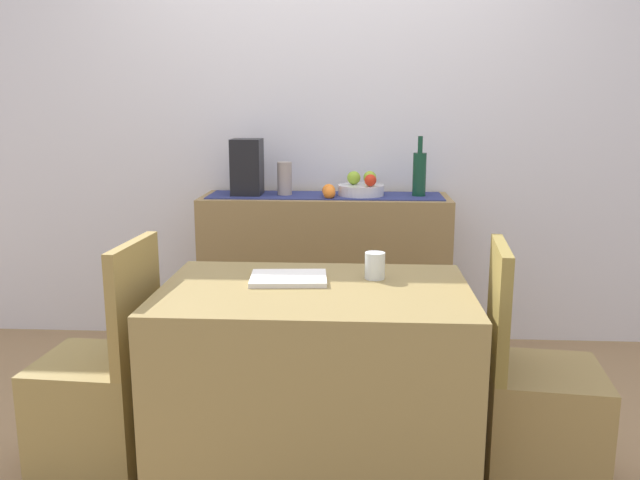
{
  "coord_description": "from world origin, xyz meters",
  "views": [
    {
      "loc": [
        0.19,
        -2.59,
        1.38
      ],
      "look_at": [
        0.01,
        0.39,
        0.75
      ],
      "focal_mm": 36.48,
      "sensor_mm": 36.0,
      "label": 1
    }
  ],
  "objects_px": {
    "ceramic_vase": "(285,179)",
    "open_book": "(289,278)",
    "coffee_maker": "(247,167)",
    "coffee_cup": "(375,266)",
    "fruit_bowl": "(361,190)",
    "sideboard_console": "(325,275)",
    "wine_bottle": "(419,174)",
    "chair_near_window": "(100,405)",
    "chair_by_corner": "(538,416)",
    "dining_table": "(315,384)"
  },
  "relations": [
    {
      "from": "ceramic_vase",
      "to": "chair_near_window",
      "type": "bearing_deg",
      "value": -113.72
    },
    {
      "from": "wine_bottle",
      "to": "dining_table",
      "type": "xyz_separation_m",
      "value": [
        -0.48,
        -1.29,
        -0.64
      ]
    },
    {
      "from": "ceramic_vase",
      "to": "chair_by_corner",
      "type": "bearing_deg",
      "value": -50.25
    },
    {
      "from": "fruit_bowl",
      "to": "sideboard_console",
      "type": "bearing_deg",
      "value": 180.0
    },
    {
      "from": "open_book",
      "to": "chair_near_window",
      "type": "height_order",
      "value": "chair_near_window"
    },
    {
      "from": "wine_bottle",
      "to": "coffee_cup",
      "type": "xyz_separation_m",
      "value": [
        -0.26,
        -1.15,
        -0.22
      ]
    },
    {
      "from": "coffee_maker",
      "to": "coffee_cup",
      "type": "bearing_deg",
      "value": -59.78
    },
    {
      "from": "wine_bottle",
      "to": "chair_near_window",
      "type": "height_order",
      "value": "wine_bottle"
    },
    {
      "from": "ceramic_vase",
      "to": "chair_by_corner",
      "type": "height_order",
      "value": "ceramic_vase"
    },
    {
      "from": "ceramic_vase",
      "to": "chair_near_window",
      "type": "height_order",
      "value": "ceramic_vase"
    },
    {
      "from": "fruit_bowl",
      "to": "wine_bottle",
      "type": "relative_size",
      "value": 0.76
    },
    {
      "from": "open_book",
      "to": "chair_by_corner",
      "type": "xyz_separation_m",
      "value": [
        0.92,
        -0.09,
        -0.48
      ]
    },
    {
      "from": "coffee_maker",
      "to": "ceramic_vase",
      "type": "relative_size",
      "value": 1.67
    },
    {
      "from": "ceramic_vase",
      "to": "open_book",
      "type": "bearing_deg",
      "value": -82.99
    },
    {
      "from": "coffee_maker",
      "to": "dining_table",
      "type": "height_order",
      "value": "coffee_maker"
    },
    {
      "from": "coffee_cup",
      "to": "chair_by_corner",
      "type": "xyz_separation_m",
      "value": [
        0.6,
        -0.13,
        -0.52
      ]
    },
    {
      "from": "wine_bottle",
      "to": "chair_near_window",
      "type": "relative_size",
      "value": 0.36
    },
    {
      "from": "dining_table",
      "to": "coffee_cup",
      "type": "relative_size",
      "value": 10.99
    },
    {
      "from": "coffee_maker",
      "to": "chair_near_window",
      "type": "height_order",
      "value": "coffee_maker"
    },
    {
      "from": "fruit_bowl",
      "to": "dining_table",
      "type": "height_order",
      "value": "fruit_bowl"
    },
    {
      "from": "coffee_maker",
      "to": "dining_table",
      "type": "distance_m",
      "value": 1.52
    },
    {
      "from": "wine_bottle",
      "to": "chair_by_corner",
      "type": "distance_m",
      "value": 1.52
    },
    {
      "from": "open_book",
      "to": "chair_near_window",
      "type": "xyz_separation_m",
      "value": [
        -0.71,
        -0.09,
        -0.48
      ]
    },
    {
      "from": "chair_by_corner",
      "to": "coffee_cup",
      "type": "bearing_deg",
      "value": 167.65
    },
    {
      "from": "sideboard_console",
      "to": "coffee_maker",
      "type": "bearing_deg",
      "value": 180.0
    },
    {
      "from": "ceramic_vase",
      "to": "fruit_bowl",
      "type": "bearing_deg",
      "value": 0.0
    },
    {
      "from": "wine_bottle",
      "to": "open_book",
      "type": "xyz_separation_m",
      "value": [
        -0.58,
        -1.2,
        -0.26
      ]
    },
    {
      "from": "sideboard_console",
      "to": "coffee_maker",
      "type": "xyz_separation_m",
      "value": [
        -0.43,
        0.0,
        0.6
      ]
    },
    {
      "from": "coffee_cup",
      "to": "chair_near_window",
      "type": "height_order",
      "value": "chair_near_window"
    },
    {
      "from": "sideboard_console",
      "to": "chair_near_window",
      "type": "height_order",
      "value": "chair_near_window"
    },
    {
      "from": "coffee_maker",
      "to": "ceramic_vase",
      "type": "bearing_deg",
      "value": 0.0
    },
    {
      "from": "fruit_bowl",
      "to": "dining_table",
      "type": "bearing_deg",
      "value": -97.32
    },
    {
      "from": "dining_table",
      "to": "open_book",
      "type": "height_order",
      "value": "open_book"
    },
    {
      "from": "dining_table",
      "to": "chair_near_window",
      "type": "height_order",
      "value": "chair_near_window"
    },
    {
      "from": "fruit_bowl",
      "to": "coffee_maker",
      "type": "relative_size",
      "value": 0.81
    },
    {
      "from": "fruit_bowl",
      "to": "coffee_cup",
      "type": "bearing_deg",
      "value": -87.5
    },
    {
      "from": "sideboard_console",
      "to": "coffee_cup",
      "type": "distance_m",
      "value": 1.23
    },
    {
      "from": "chair_by_corner",
      "to": "fruit_bowl",
      "type": "bearing_deg",
      "value": 116.9
    },
    {
      "from": "ceramic_vase",
      "to": "chair_near_window",
      "type": "distance_m",
      "value": 1.58
    },
    {
      "from": "sideboard_console",
      "to": "wine_bottle",
      "type": "bearing_deg",
      "value": 0.0
    },
    {
      "from": "open_book",
      "to": "wine_bottle",
      "type": "bearing_deg",
      "value": 59.85
    },
    {
      "from": "wine_bottle",
      "to": "dining_table",
      "type": "relative_size",
      "value": 0.29
    },
    {
      "from": "chair_by_corner",
      "to": "coffee_maker",
      "type": "bearing_deg",
      "value": 134.74
    },
    {
      "from": "fruit_bowl",
      "to": "dining_table",
      "type": "relative_size",
      "value": 0.22
    },
    {
      "from": "wine_bottle",
      "to": "open_book",
      "type": "bearing_deg",
      "value": -115.86
    },
    {
      "from": "dining_table",
      "to": "open_book",
      "type": "relative_size",
      "value": 3.95
    },
    {
      "from": "coffee_maker",
      "to": "chair_near_window",
      "type": "relative_size",
      "value": 0.34
    },
    {
      "from": "ceramic_vase",
      "to": "wine_bottle",
      "type": "bearing_deg",
      "value": 0.0
    },
    {
      "from": "fruit_bowl",
      "to": "ceramic_vase",
      "type": "bearing_deg",
      "value": 180.0
    },
    {
      "from": "fruit_bowl",
      "to": "wine_bottle",
      "type": "distance_m",
      "value": 0.33
    }
  ]
}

